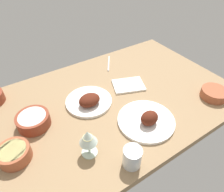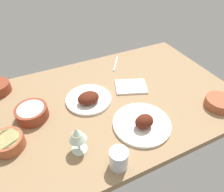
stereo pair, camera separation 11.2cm
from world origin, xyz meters
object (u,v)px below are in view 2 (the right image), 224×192
at_px(bowl_pasta, 219,102).
at_px(fork_loose, 116,63).
at_px(plate_far_side, 142,123).
at_px(folded_napkin, 131,87).
at_px(wine_glass, 77,135).
at_px(water_tumbler, 119,159).
at_px(plate_center_main, 89,99).
at_px(bowl_cream, 32,112).
at_px(bowl_potatoes, 8,142).

height_order(bowl_pasta, fork_loose, bowl_pasta).
bearing_deg(plate_far_side, folded_napkin, -109.48).
xyz_separation_m(wine_glass, folded_napkin, (-0.42, -0.28, -0.09)).
relative_size(bowl_pasta, fork_loose, 0.77).
distance_m(wine_glass, water_tumbler, 0.19).
xyz_separation_m(plate_center_main, fork_loose, (-0.31, -0.29, -0.02)).
xyz_separation_m(bowl_pasta, folded_napkin, (0.34, -0.34, -0.02)).
relative_size(bowl_cream, bowl_pasta, 1.10).
relative_size(bowl_cream, water_tumbler, 1.70).
bearing_deg(wine_glass, plate_far_side, 179.64).
bearing_deg(plate_center_main, bowl_potatoes, 16.96).
xyz_separation_m(water_tumbler, folded_napkin, (-0.30, -0.43, -0.04)).
bearing_deg(wine_glass, plate_center_main, -117.97).
xyz_separation_m(plate_far_side, water_tumbler, (0.20, 0.14, 0.03)).
bearing_deg(fork_loose, bowl_pasta, -119.38).
distance_m(bowl_potatoes, folded_napkin, 0.71).
xyz_separation_m(plate_center_main, bowl_pasta, (-0.62, 0.33, 0.00)).
relative_size(bowl_potatoes, bowl_cream, 0.86).
xyz_separation_m(plate_center_main, folded_napkin, (-0.27, -0.01, -0.02)).
distance_m(bowl_cream, wine_glass, 0.33).
bearing_deg(fork_loose, water_tumbler, -171.22).
relative_size(bowl_pasta, folded_napkin, 0.79).
xyz_separation_m(bowl_pasta, water_tumbler, (0.64, 0.08, 0.02)).
height_order(bowl_potatoes, fork_loose, bowl_potatoes).
bearing_deg(bowl_potatoes, wine_glass, 151.78).
bearing_deg(plate_center_main, water_tumbler, 86.38).
bearing_deg(fork_loose, plate_far_side, -159.27).
distance_m(plate_far_side, bowl_pasta, 0.45).
bearing_deg(water_tumbler, bowl_potatoes, -36.23).
bearing_deg(bowl_pasta, plate_far_side, -7.30).
xyz_separation_m(water_tumbler, fork_loose, (-0.34, -0.70, -0.04)).
bearing_deg(wine_glass, folded_napkin, -145.87).
relative_size(folded_napkin, fork_loose, 0.98).
bearing_deg(wine_glass, bowl_pasta, 175.59).
xyz_separation_m(plate_far_side, wine_glass, (0.32, -0.00, 0.08)).
height_order(bowl_pasta, wine_glass, wine_glass).
bearing_deg(plate_center_main, plate_far_side, 122.13).
bearing_deg(plate_far_side, plate_center_main, -57.87).
bearing_deg(wine_glass, water_tumbler, 130.27).
bearing_deg(fork_loose, bowl_cream, 148.80).
bearing_deg(plate_far_side, wine_glass, -0.36).
relative_size(bowl_pasta, water_tumbler, 1.54).
height_order(bowl_cream, water_tumbler, water_tumbler).
xyz_separation_m(bowl_cream, water_tumbler, (-0.27, 0.43, 0.01)).
bearing_deg(water_tumbler, plate_center_main, -93.62).
distance_m(plate_far_side, wine_glass, 0.33).
xyz_separation_m(bowl_cream, wine_glass, (-0.15, 0.29, 0.07)).
bearing_deg(bowl_pasta, folded_napkin, -45.10).
relative_size(bowl_cream, folded_napkin, 0.86).
distance_m(bowl_cream, fork_loose, 0.67).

